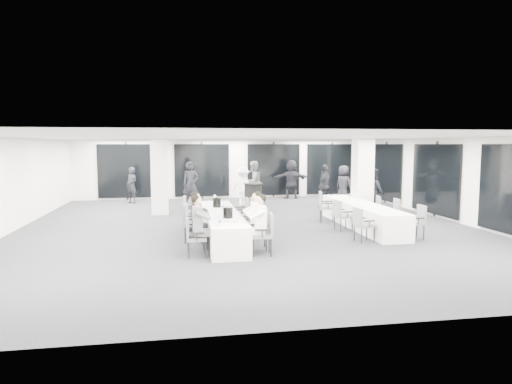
# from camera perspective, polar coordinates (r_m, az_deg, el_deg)

# --- Properties ---
(room) EXTENTS (14.04, 16.04, 2.84)m
(room) POSITION_cam_1_polar(r_m,az_deg,el_deg) (15.41, 1.55, 1.50)
(room) COLOR #25252A
(room) RESTS_ON ground
(column_left) EXTENTS (0.60, 0.60, 2.80)m
(column_left) POSITION_cam_1_polar(r_m,az_deg,el_deg) (17.21, -11.96, 1.89)
(column_left) COLOR silver
(column_left) RESTS_ON floor
(column_right) EXTENTS (0.60, 0.60, 2.80)m
(column_right) POSITION_cam_1_polar(r_m,az_deg,el_deg) (16.27, 13.16, 1.63)
(column_right) COLOR silver
(column_right) RESTS_ON floor
(banquet_table_main) EXTENTS (0.90, 5.00, 0.75)m
(banquet_table_main) POSITION_cam_1_polar(r_m,az_deg,el_deg) (12.54, -4.31, -4.21)
(banquet_table_main) COLOR white
(banquet_table_main) RESTS_ON floor
(banquet_table_side) EXTENTS (0.90, 5.00, 0.75)m
(banquet_table_side) POSITION_cam_1_polar(r_m,az_deg,el_deg) (14.66, 13.03, -2.87)
(banquet_table_side) COLOR white
(banquet_table_side) RESTS_ON floor
(cocktail_table) EXTENTS (0.78, 0.78, 1.08)m
(cocktail_table) POSITION_cam_1_polar(r_m,az_deg,el_deg) (17.73, -0.37, -0.63)
(cocktail_table) COLOR black
(cocktail_table) RESTS_ON floor
(chair_main_left_near) EXTENTS (0.46, 0.52, 0.90)m
(chair_main_left_near) POSITION_cam_1_polar(r_m,az_deg,el_deg) (10.63, -7.85, -5.33)
(chair_main_left_near) COLOR #54565C
(chair_main_left_near) RESTS_ON floor
(chair_main_left_second) EXTENTS (0.46, 0.52, 0.90)m
(chair_main_left_second) POSITION_cam_1_polar(r_m,az_deg,el_deg) (11.35, -7.96, -4.61)
(chair_main_left_second) COLOR #54565C
(chair_main_left_second) RESTS_ON floor
(chair_main_left_mid) EXTENTS (0.59, 0.63, 1.01)m
(chair_main_left_mid) POSITION_cam_1_polar(r_m,az_deg,el_deg) (12.22, -8.13, -3.58)
(chair_main_left_mid) COLOR #54565C
(chair_main_left_mid) RESTS_ON floor
(chair_main_left_fourth) EXTENTS (0.52, 0.56, 0.90)m
(chair_main_left_fourth) POSITION_cam_1_polar(r_m,az_deg,el_deg) (13.18, -8.20, -3.16)
(chair_main_left_fourth) COLOR #54565C
(chair_main_left_fourth) RESTS_ON floor
(chair_main_left_far) EXTENTS (0.56, 0.61, 1.01)m
(chair_main_left_far) POSITION_cam_1_polar(r_m,az_deg,el_deg) (14.18, -8.35, -2.25)
(chair_main_left_far) COLOR #54565C
(chair_main_left_far) RESTS_ON floor
(chair_main_right_near) EXTENTS (0.54, 0.59, 0.99)m
(chair_main_right_near) POSITION_cam_1_polar(r_m,az_deg,el_deg) (10.71, 1.13, -4.94)
(chair_main_right_near) COLOR #54565C
(chair_main_right_near) RESTS_ON floor
(chair_main_right_second) EXTENTS (0.55, 0.60, 1.01)m
(chair_main_right_second) POSITION_cam_1_polar(r_m,az_deg,el_deg) (11.30, 0.57, -4.28)
(chair_main_right_second) COLOR #54565C
(chair_main_right_second) RESTS_ON floor
(chair_main_right_mid) EXTENTS (0.52, 0.56, 0.92)m
(chair_main_right_mid) POSITION_cam_1_polar(r_m,az_deg,el_deg) (12.48, -0.45, -3.54)
(chair_main_right_mid) COLOR #54565C
(chair_main_right_mid) RESTS_ON floor
(chair_main_right_fourth) EXTENTS (0.55, 0.61, 1.03)m
(chair_main_right_fourth) POSITION_cam_1_polar(r_m,az_deg,el_deg) (13.33, -1.02, -2.66)
(chair_main_right_fourth) COLOR #54565C
(chair_main_right_fourth) RESTS_ON floor
(chair_main_right_far) EXTENTS (0.47, 0.53, 0.92)m
(chair_main_right_far) POSITION_cam_1_polar(r_m,az_deg,el_deg) (14.28, -1.63, -2.33)
(chair_main_right_far) COLOR #54565C
(chair_main_right_far) RESTS_ON floor
(chair_side_left_near) EXTENTS (0.51, 0.55, 0.91)m
(chair_side_left_near) POSITION_cam_1_polar(r_m,az_deg,el_deg) (12.48, 13.09, -3.74)
(chair_side_left_near) COLOR #54565C
(chair_side_left_near) RESTS_ON floor
(chair_side_left_mid) EXTENTS (0.53, 0.57, 0.92)m
(chair_side_left_mid) POSITION_cam_1_polar(r_m,az_deg,el_deg) (13.92, 10.59, -2.64)
(chair_side_left_mid) COLOR #54565C
(chair_side_left_mid) RESTS_ON floor
(chair_side_left_far) EXTENTS (0.61, 0.65, 1.02)m
(chair_side_left_far) POSITION_cam_1_polar(r_m,az_deg,el_deg) (15.35, 8.59, -1.59)
(chair_side_left_far) COLOR #54565C
(chair_side_left_far) RESTS_ON floor
(chair_side_right_near) EXTENTS (0.48, 0.53, 0.93)m
(chair_side_right_near) POSITION_cam_1_polar(r_m,az_deg,el_deg) (13.33, 19.46, -3.26)
(chair_side_right_near) COLOR #54565C
(chair_side_right_near) RESTS_ON floor
(chair_side_right_mid) EXTENTS (0.51, 0.56, 0.93)m
(chair_side_right_mid) POSITION_cam_1_polar(r_m,az_deg,el_deg) (14.61, 16.68, -2.38)
(chair_side_right_mid) COLOR #54565C
(chair_side_right_mid) RESTS_ON floor
(chair_side_right_far) EXTENTS (0.51, 0.54, 0.87)m
(chair_side_right_far) POSITION_cam_1_polar(r_m,az_deg,el_deg) (15.77, 14.58, -1.83)
(chair_side_right_far) COLOR #54565C
(chair_side_right_far) RESTS_ON floor
(seated_guest_a) EXTENTS (0.50, 0.38, 1.44)m
(seated_guest_a) POSITION_cam_1_polar(r_m,az_deg,el_deg) (10.58, -6.99, -3.73)
(seated_guest_a) COLOR #595C60
(seated_guest_a) RESTS_ON floor
(seated_guest_b) EXTENTS (0.50, 0.38, 1.44)m
(seated_guest_b) POSITION_cam_1_polar(r_m,az_deg,el_deg) (11.31, -7.17, -3.11)
(seated_guest_b) COLOR black
(seated_guest_b) RESTS_ON floor
(seated_guest_c) EXTENTS (0.50, 0.38, 1.44)m
(seated_guest_c) POSITION_cam_1_polar(r_m,az_deg,el_deg) (10.65, 0.24, -3.63)
(seated_guest_c) COLOR white
(seated_guest_c) RESTS_ON floor
(seated_guest_d) EXTENTS (0.50, 0.38, 1.44)m
(seated_guest_d) POSITION_cam_1_polar(r_m,az_deg,el_deg) (11.24, -0.30, -3.12)
(seated_guest_d) COLOR white
(seated_guest_d) RESTS_ON floor
(standing_guest_a) EXTENTS (0.93, 0.84, 2.13)m
(standing_guest_a) POSITION_cam_1_polar(r_m,az_deg,el_deg) (18.99, -8.17, 1.32)
(standing_guest_a) COLOR black
(standing_guest_a) RESTS_ON floor
(standing_guest_b) EXTENTS (1.19, 1.08, 2.11)m
(standing_guest_b) POSITION_cam_1_polar(r_m,az_deg,el_deg) (19.99, -0.34, 1.58)
(standing_guest_b) COLOR #595C60
(standing_guest_b) RESTS_ON floor
(standing_guest_c) EXTENTS (1.35, 1.11, 1.86)m
(standing_guest_c) POSITION_cam_1_polar(r_m,az_deg,el_deg) (19.24, -1.61, 1.04)
(standing_guest_c) COLOR white
(standing_guest_c) RESTS_ON floor
(standing_guest_d) EXTENTS (1.28, 1.32, 2.00)m
(standing_guest_d) POSITION_cam_1_polar(r_m,az_deg,el_deg) (18.92, 8.59, 1.11)
(standing_guest_d) COLOR black
(standing_guest_d) RESTS_ON floor
(standing_guest_e) EXTENTS (0.94, 1.08, 1.91)m
(standing_guest_e) POSITION_cam_1_polar(r_m,az_deg,el_deg) (19.87, 10.90, 1.16)
(standing_guest_e) COLOR black
(standing_guest_e) RESTS_ON floor
(standing_guest_f) EXTENTS (1.95, 0.80, 2.11)m
(standing_guest_f) POSITION_cam_1_polar(r_m,az_deg,el_deg) (21.86, 4.42, 1.94)
(standing_guest_f) COLOR black
(standing_guest_f) RESTS_ON floor
(standing_guest_g) EXTENTS (0.84, 0.84, 1.80)m
(standing_guest_g) POSITION_cam_1_polar(r_m,az_deg,el_deg) (20.76, -15.29, 1.10)
(standing_guest_g) COLOR black
(standing_guest_g) RESTS_ON floor
(standing_guest_h) EXTENTS (0.72, 1.02, 1.95)m
(standing_guest_h) POSITION_cam_1_polar(r_m,az_deg,el_deg) (17.56, 14.46, 0.51)
(standing_guest_h) COLOR black
(standing_guest_h) RESTS_ON floor
(ice_bucket_near) EXTENTS (0.25, 0.25, 0.28)m
(ice_bucket_near) POSITION_cam_1_polar(r_m,az_deg,el_deg) (11.44, -3.54, -2.58)
(ice_bucket_near) COLOR black
(ice_bucket_near) RESTS_ON banquet_table_main
(ice_bucket_far) EXTENTS (0.24, 0.24, 0.28)m
(ice_bucket_far) POSITION_cam_1_polar(r_m,az_deg,el_deg) (13.43, -4.92, -1.33)
(ice_bucket_far) COLOR black
(ice_bucket_far) RESTS_ON banquet_table_main
(water_bottle_a) EXTENTS (0.06, 0.06, 0.20)m
(water_bottle_a) POSITION_cam_1_polar(r_m,az_deg,el_deg) (10.52, -4.51, -3.57)
(water_bottle_a) COLOR silver
(water_bottle_a) RESTS_ON banquet_table_main
(water_bottle_b) EXTENTS (0.08, 0.08, 0.24)m
(water_bottle_b) POSITION_cam_1_polar(r_m,az_deg,el_deg) (12.85, -4.17, -1.73)
(water_bottle_b) COLOR silver
(water_bottle_b) RESTS_ON banquet_table_main
(water_bottle_c) EXTENTS (0.08, 0.08, 0.25)m
(water_bottle_c) POSITION_cam_1_polar(r_m,az_deg,el_deg) (14.53, -5.17, -0.83)
(water_bottle_c) COLOR silver
(water_bottle_c) RESTS_ON banquet_table_main
(plate_a) EXTENTS (0.18, 0.18, 0.03)m
(plate_a) POSITION_cam_1_polar(r_m,az_deg,el_deg) (10.93, -3.59, -3.66)
(plate_a) COLOR white
(plate_a) RESTS_ON banquet_table_main
(plate_b) EXTENTS (0.20, 0.20, 0.03)m
(plate_b) POSITION_cam_1_polar(r_m,az_deg,el_deg) (10.86, -2.64, -3.72)
(plate_b) COLOR white
(plate_b) RESTS_ON banquet_table_main
(plate_c) EXTENTS (0.21, 0.21, 0.03)m
(plate_c) POSITION_cam_1_polar(r_m,az_deg,el_deg) (12.16, -3.61, -2.68)
(plate_c) COLOR white
(plate_c) RESTS_ON banquet_table_main
(wine_glass) EXTENTS (0.07, 0.07, 0.19)m
(wine_glass) POSITION_cam_1_polar(r_m,az_deg,el_deg) (10.57, -2.04, -3.26)
(wine_glass) COLOR silver
(wine_glass) RESTS_ON banquet_table_main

